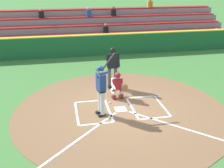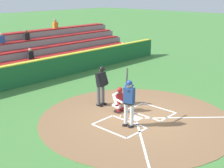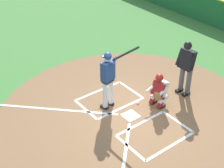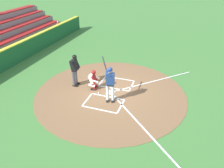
# 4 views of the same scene
# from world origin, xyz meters

# --- Properties ---
(ground_plane) EXTENTS (120.00, 120.00, 0.00)m
(ground_plane) POSITION_xyz_m (0.00, 0.00, 0.00)
(ground_plane) COLOR #427A38
(dirt_circle) EXTENTS (8.00, 8.00, 0.01)m
(dirt_circle) POSITION_xyz_m (0.00, 0.00, 0.01)
(dirt_circle) COLOR brown
(dirt_circle) RESTS_ON ground
(home_plate_and_chalk) EXTENTS (7.93, 4.91, 0.01)m
(home_plate_and_chalk) POSITION_xyz_m (0.00, 0.88, 0.01)
(home_plate_and_chalk) COLOR white
(home_plate_and_chalk) RESTS_ON dirt_circle
(batter) EXTENTS (0.85, 0.87, 2.13)m
(batter) POSITION_xyz_m (0.77, 0.24, 1.10)
(batter) COLOR silver
(batter) RESTS_ON ground
(catcher) EXTENTS (0.63, 0.62, 1.13)m
(catcher) POSITION_xyz_m (-0.10, -1.01, 0.59)
(catcher) COLOR black
(catcher) RESTS_ON ground
(plate_umpire) EXTENTS (0.59, 0.42, 1.86)m
(plate_umpire) POSITION_xyz_m (-0.11, -2.13, 1.08)
(plate_umpire) COLOR #4C4C51
(plate_umpire) RESTS_ON ground
(baseball) EXTENTS (0.07, 0.07, 0.07)m
(baseball) POSITION_xyz_m (0.32, -0.57, 0.04)
(baseball) COLOR white
(baseball) RESTS_ON ground
(backstop_wall) EXTENTS (22.00, 0.36, 1.31)m
(backstop_wall) POSITION_xyz_m (0.00, -7.50, 0.65)
(backstop_wall) COLOR #1E6033
(backstop_wall) RESTS_ON ground
(bleacher_stand) EXTENTS (20.00, 4.25, 3.00)m
(bleacher_stand) POSITION_xyz_m (-0.00, -10.76, 0.85)
(bleacher_stand) COLOR gray
(bleacher_stand) RESTS_ON ground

